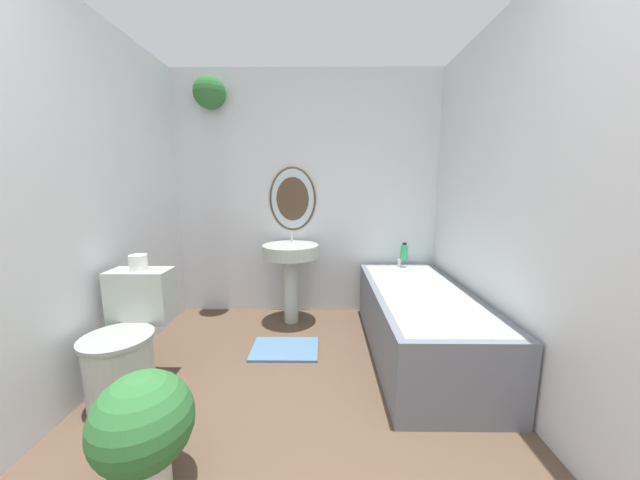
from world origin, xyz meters
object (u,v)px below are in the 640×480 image
bathtub (420,320)px  potted_plant (143,425)px  toilet_paper_roll (138,262)px  pedestal_sink (291,262)px  shampoo_bottle (404,252)px  toilet (127,345)px

bathtub → potted_plant: size_ratio=3.11×
potted_plant → toilet_paper_roll: bearing=118.4°
pedestal_sink → shampoo_bottle: size_ratio=5.14×
shampoo_bottle → potted_plant: bearing=-129.2°
toilet_paper_roll → pedestal_sink: bearing=45.8°
toilet → pedestal_sink: bearing=51.3°
toilet → shampoo_bottle: toilet is taller
shampoo_bottle → toilet_paper_roll: toilet_paper_roll is taller
toilet → shampoo_bottle: (1.99, 1.26, 0.33)m
pedestal_sink → bathtub: size_ratio=0.51×
bathtub → toilet_paper_roll: 2.05m
toilet → pedestal_sink: 1.45m
toilet → potted_plant: (0.45, -0.63, -0.02)m
potted_plant → toilet_paper_roll: 1.06m
shampoo_bottle → toilet_paper_roll: (-1.99, -1.07, 0.15)m
pedestal_sink → toilet_paper_roll: size_ratio=7.78×
toilet → toilet_paper_roll: toilet_paper_roll is taller
bathtub → pedestal_sink: bearing=151.2°
bathtub → shampoo_bottle: shampoo_bottle is taller
toilet → potted_plant: size_ratio=1.42×
bathtub → potted_plant: 1.90m
bathtub → shampoo_bottle: (0.04, 0.73, 0.39)m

